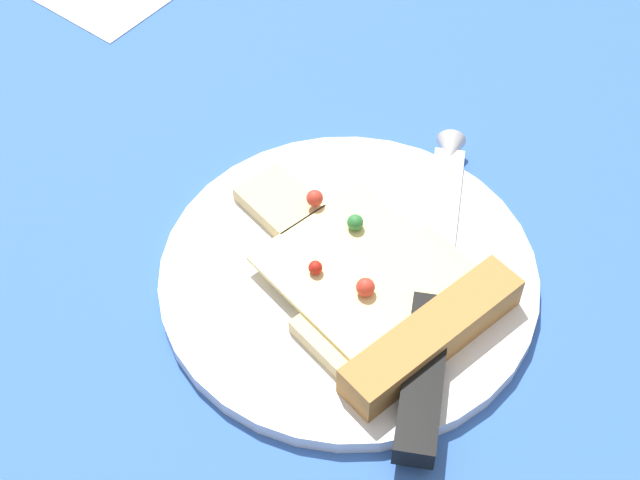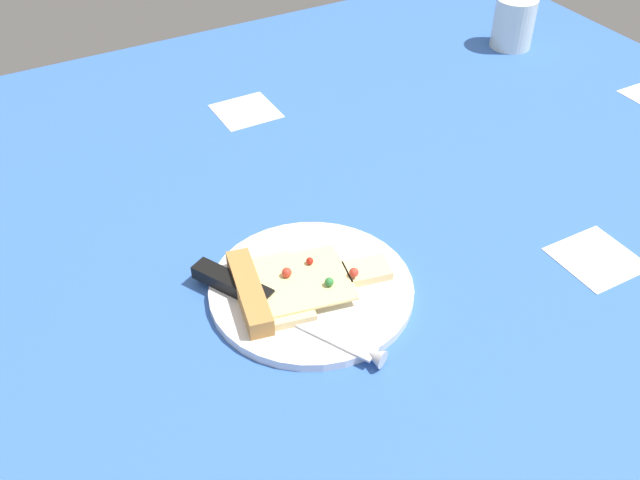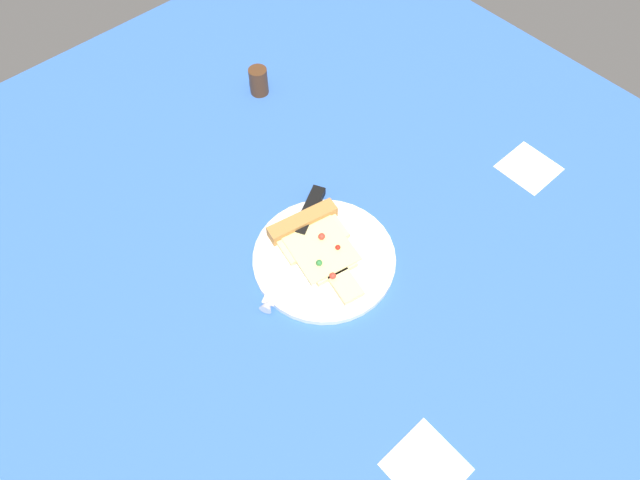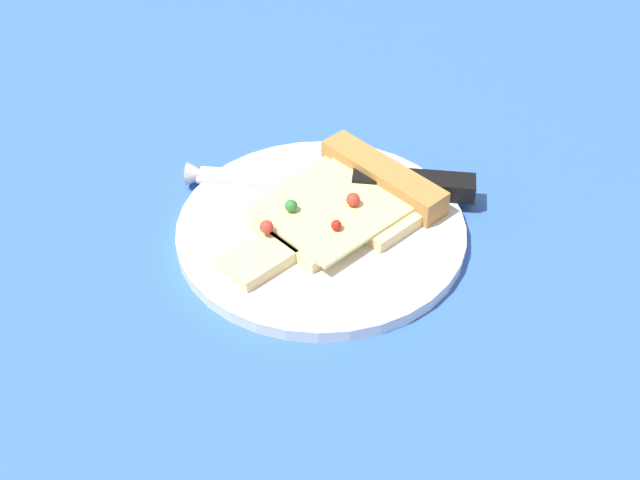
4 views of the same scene
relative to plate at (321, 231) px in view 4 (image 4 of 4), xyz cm
name	(u,v)px [view 4 (image 4 of 4)]	position (x,y,z in cm)	size (l,w,h in cm)	color
ground_plane	(215,243)	(7.57, 4.26, -2.03)	(157.33, 157.33, 3.00)	#3360B7
plate	(321,231)	(0.00, 0.00, 0.00)	(22.87, 22.87, 1.07)	silver
pizza_slice	(345,204)	(-0.52, -2.55, 1.32)	(12.87, 18.62, 2.40)	beige
knife	(358,182)	(0.26, -5.68, 1.14)	(22.19, 13.09, 2.45)	silver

